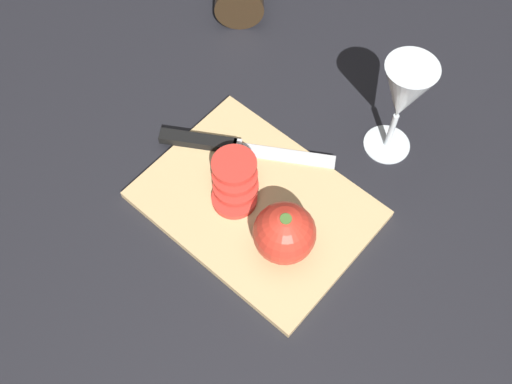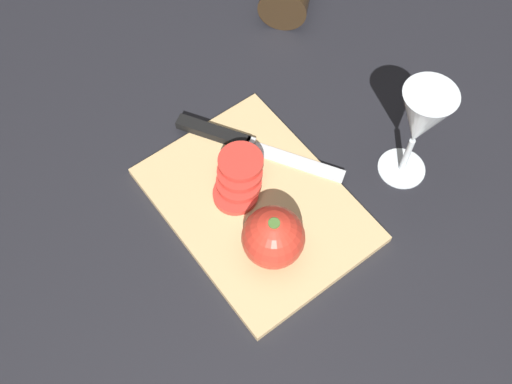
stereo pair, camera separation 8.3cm
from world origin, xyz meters
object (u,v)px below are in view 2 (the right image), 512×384
object	(u,v)px
whole_tomato	(273,237)
tomato_slice_stack_near	(239,177)
wine_glass	(420,122)
knife	(229,138)

from	to	relation	value
whole_tomato	tomato_slice_stack_near	bearing A→B (deg)	166.59
wine_glass	knife	bearing A→B (deg)	-136.63
wine_glass	knife	size ratio (longest dim) A/B	0.75
knife	wine_glass	bearing A→B (deg)	11.85
whole_tomato	knife	xyz separation A→B (m)	(-0.18, 0.06, -0.04)
tomato_slice_stack_near	whole_tomato	bearing A→B (deg)	-13.41
wine_glass	whole_tomato	world-z (taller)	wine_glass
whole_tomato	knife	distance (m)	0.20
wine_glass	knife	world-z (taller)	wine_glass
wine_glass	whole_tomato	size ratio (longest dim) A/B	2.08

